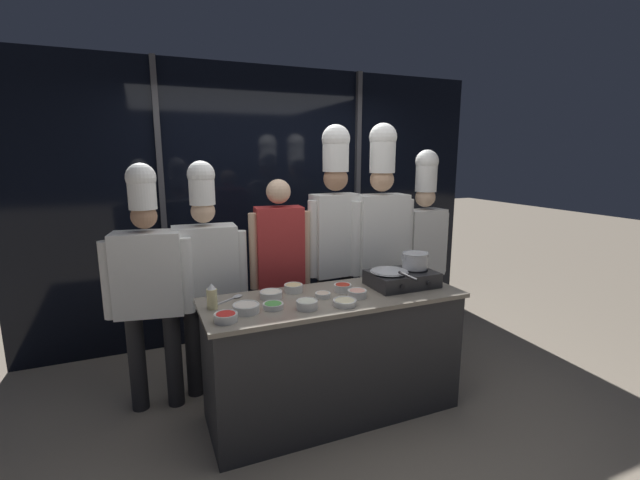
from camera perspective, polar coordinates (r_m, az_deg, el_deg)
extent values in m
plane|color=gray|center=(3.39, 1.77, -21.81)|extent=(24.00, 24.00, 0.00)
cube|color=black|center=(4.40, -7.00, 4.68)|extent=(4.73, 0.04, 2.70)
cube|color=#47474C|center=(4.19, -20.19, 3.74)|extent=(0.05, 0.05, 2.70)
cube|color=#47474C|center=(4.73, 4.99, 5.18)|extent=(0.05, 0.05, 2.70)
cube|color=#2D2D30|center=(3.18, 1.82, -15.31)|extent=(1.76, 0.63, 0.86)
cube|color=gray|center=(3.00, 1.87, -7.71)|extent=(1.82, 0.66, 0.03)
cube|color=#28282B|center=(3.26, 10.84, -5.07)|extent=(0.49, 0.34, 0.11)
cylinder|color=black|center=(3.19, 9.20, -4.28)|extent=(0.19, 0.19, 0.01)
cylinder|color=black|center=(3.06, 10.96, -6.19)|extent=(0.03, 0.01, 0.03)
cylinder|color=black|center=(3.31, 12.50, -3.82)|extent=(0.19, 0.19, 0.01)
cylinder|color=black|center=(3.19, 14.32, -5.64)|extent=(0.03, 0.01, 0.03)
cylinder|color=#ADAFB5|center=(3.19, 9.21, -4.10)|extent=(0.27, 0.27, 0.01)
cone|color=#ADAFB5|center=(3.18, 9.22, -3.82)|extent=(0.28, 0.28, 0.04)
cylinder|color=black|center=(2.99, 11.66, -4.75)|extent=(0.02, 0.21, 0.02)
cylinder|color=#B7BABF|center=(3.29, 12.54, -2.74)|extent=(0.19, 0.19, 0.12)
torus|color=#B7BABF|center=(3.28, 12.59, -1.75)|extent=(0.19, 0.19, 0.01)
torus|color=#B7BABF|center=(3.23, 11.05, -2.28)|extent=(0.01, 0.05, 0.05)
torus|color=#B7BABF|center=(3.34, 14.04, -1.93)|extent=(0.01, 0.05, 0.05)
cylinder|color=beige|center=(2.82, -14.20, -7.63)|extent=(0.07, 0.07, 0.13)
cone|color=white|center=(2.80, -14.29, -6.00)|extent=(0.06, 0.06, 0.04)
cylinder|color=white|center=(2.73, -9.83, -9.00)|extent=(0.17, 0.17, 0.05)
torus|color=white|center=(2.72, -9.84, -8.50)|extent=(0.17, 0.17, 0.01)
cylinder|color=silver|center=(2.72, -9.84, -8.73)|extent=(0.14, 0.14, 0.03)
cylinder|color=white|center=(2.75, -1.75, -8.63)|extent=(0.14, 0.14, 0.05)
torus|color=white|center=(2.74, -1.75, -8.12)|extent=(0.14, 0.14, 0.01)
cylinder|color=silver|center=(2.75, -1.75, -8.36)|extent=(0.11, 0.11, 0.03)
cylinder|color=white|center=(3.08, -3.56, -6.44)|extent=(0.13, 0.13, 0.05)
torus|color=white|center=(3.07, -3.57, -5.98)|extent=(0.13, 0.13, 0.01)
cylinder|color=#E0C689|center=(3.08, -3.57, -6.20)|extent=(0.11, 0.11, 0.03)
cylinder|color=white|center=(2.98, 4.98, -7.16)|extent=(0.13, 0.13, 0.05)
torus|color=white|center=(2.97, 4.99, -6.73)|extent=(0.13, 0.13, 0.01)
cylinder|color=#EAA893|center=(2.97, 4.98, -6.93)|extent=(0.11, 0.11, 0.03)
cylinder|color=white|center=(2.61, -12.44, -10.07)|extent=(0.14, 0.14, 0.05)
torus|color=white|center=(2.61, -12.47, -9.59)|extent=(0.14, 0.14, 0.01)
cylinder|color=red|center=(2.61, -12.46, -9.81)|extent=(0.11, 0.11, 0.03)
cylinder|color=white|center=(2.97, -6.55, -7.26)|extent=(0.15, 0.15, 0.04)
torus|color=white|center=(2.96, -6.56, -6.87)|extent=(0.16, 0.16, 0.01)
cylinder|color=silver|center=(2.97, -6.56, -7.05)|extent=(0.13, 0.13, 0.02)
cylinder|color=white|center=(2.96, 0.37, -7.37)|extent=(0.10, 0.10, 0.03)
torus|color=white|center=(2.96, 0.37, -7.09)|extent=(0.11, 0.11, 0.01)
cylinder|color=beige|center=(2.96, 0.37, -7.21)|extent=(0.09, 0.09, 0.02)
cylinder|color=white|center=(3.09, 3.04, -6.42)|extent=(0.12, 0.12, 0.05)
torus|color=white|center=(3.08, 3.05, -5.97)|extent=(0.13, 0.13, 0.01)
cylinder|color=#B22D1E|center=(3.08, 3.04, -6.18)|extent=(0.10, 0.10, 0.03)
cylinder|color=white|center=(2.78, -6.27, -8.74)|extent=(0.13, 0.13, 0.03)
torus|color=white|center=(2.77, -6.27, -8.43)|extent=(0.13, 0.13, 0.01)
cylinder|color=#4C9E47|center=(2.77, -6.27, -8.56)|extent=(0.11, 0.11, 0.02)
cylinder|color=white|center=(2.82, 3.30, -8.35)|extent=(0.15, 0.15, 0.03)
torus|color=white|center=(2.81, 3.30, -8.03)|extent=(0.16, 0.16, 0.01)
cylinder|color=beige|center=(2.82, 3.30, -8.17)|extent=(0.13, 0.13, 0.02)
cube|color=#B2B5BA|center=(2.94, -12.66, -8.04)|extent=(0.15, 0.11, 0.01)
ellipsoid|color=#B2B5BA|center=(3.02, -10.93, -7.37)|extent=(0.09, 0.09, 0.02)
cylinder|color=#232326|center=(3.46, -18.91, -14.74)|extent=(0.12, 0.12, 0.73)
cylinder|color=#232326|center=(3.50, -23.18, -14.77)|extent=(0.12, 0.12, 0.73)
cube|color=white|center=(3.25, -21.89, -4.15)|extent=(0.49, 0.31, 0.59)
cylinder|color=white|center=(3.19, -17.37, -4.54)|extent=(0.09, 0.09, 0.55)
cylinder|color=white|center=(3.27, -26.43, -4.83)|extent=(0.09, 0.09, 0.55)
sphere|color=#A87A5B|center=(3.17, -22.43, 2.95)|extent=(0.18, 0.18, 0.18)
cylinder|color=white|center=(3.16, -22.64, 5.74)|extent=(0.18, 0.18, 0.21)
sphere|color=white|center=(3.15, -22.79, 7.68)|extent=(0.20, 0.20, 0.20)
cylinder|color=#232326|center=(3.57, -12.32, -13.52)|extent=(0.12, 0.12, 0.74)
cylinder|color=#232326|center=(3.55, -16.51, -13.87)|extent=(0.12, 0.12, 0.74)
cube|color=white|center=(3.34, -14.97, -3.24)|extent=(0.47, 0.27, 0.60)
cylinder|color=white|center=(3.34, -10.46, -3.44)|extent=(0.09, 0.09, 0.55)
cylinder|color=white|center=(3.30, -19.39, -4.08)|extent=(0.09, 0.09, 0.55)
sphere|color=beige|center=(3.26, -15.34, 3.72)|extent=(0.18, 0.18, 0.18)
cylinder|color=white|center=(3.24, -15.48, 6.48)|extent=(0.18, 0.18, 0.22)
sphere|color=white|center=(3.24, -15.59, 8.40)|extent=(0.20, 0.20, 0.20)
cylinder|color=#2D3856|center=(3.65, -3.61, -12.13)|extent=(0.10, 0.10, 0.80)
cylinder|color=#2D3856|center=(3.61, -6.83, -12.44)|extent=(0.10, 0.10, 0.80)
cube|color=#B72D2D|center=(3.41, -5.43, -1.02)|extent=(0.39, 0.23, 0.65)
cylinder|color=beige|center=(3.43, -1.93, -1.09)|extent=(0.07, 0.07, 0.60)
cylinder|color=beige|center=(3.35, -8.80, -1.52)|extent=(0.07, 0.07, 0.60)
sphere|color=beige|center=(3.34, -5.57, 6.45)|extent=(0.19, 0.19, 0.19)
cylinder|color=#232326|center=(3.85, 3.42, -10.51)|extent=(0.10, 0.10, 0.85)
cylinder|color=#232326|center=(3.75, 0.45, -11.06)|extent=(0.10, 0.10, 0.85)
cube|color=white|center=(3.58, 2.04, 0.67)|extent=(0.40, 0.22, 0.69)
cylinder|color=white|center=(3.66, 5.34, 0.67)|extent=(0.08, 0.08, 0.63)
cylinder|color=white|center=(3.46, -0.98, 0.09)|extent=(0.08, 0.08, 0.63)
sphere|color=#A87A5B|center=(3.52, 2.09, 8.19)|extent=(0.20, 0.20, 0.20)
cylinder|color=white|center=(3.52, 2.11, 11.21)|extent=(0.21, 0.21, 0.26)
sphere|color=white|center=(3.52, 2.13, 13.32)|extent=(0.23, 0.23, 0.23)
cylinder|color=#2D3856|center=(3.97, 9.31, -9.98)|extent=(0.12, 0.12, 0.84)
cylinder|color=#2D3856|center=(3.86, 6.12, -10.53)|extent=(0.12, 0.12, 0.84)
cube|color=white|center=(3.70, 8.05, 0.77)|extent=(0.45, 0.25, 0.68)
cylinder|color=white|center=(3.80, 11.58, 0.66)|extent=(0.09, 0.09, 0.63)
cylinder|color=white|center=(3.56, 4.82, 0.15)|extent=(0.09, 0.09, 0.63)
sphere|color=tan|center=(3.65, 8.25, 7.98)|extent=(0.20, 0.20, 0.20)
cylinder|color=white|center=(3.64, 8.35, 11.14)|extent=(0.21, 0.21, 0.29)
sphere|color=white|center=(3.64, 8.41, 13.43)|extent=(0.23, 0.23, 0.23)
cylinder|color=#4C4C51|center=(4.29, 14.24, -9.15)|extent=(0.10, 0.10, 0.75)
cylinder|color=#4C4C51|center=(4.16, 12.02, -9.72)|extent=(0.10, 0.10, 0.75)
cube|color=white|center=(4.04, 13.58, -0.33)|extent=(0.40, 0.23, 0.61)
cylinder|color=white|center=(4.16, 16.11, -0.31)|extent=(0.08, 0.08, 0.56)
cylinder|color=white|center=(3.88, 11.46, -0.92)|extent=(0.08, 0.08, 0.56)
sphere|color=beige|center=(3.98, 13.86, 5.57)|extent=(0.18, 0.18, 0.18)
cylinder|color=white|center=(3.96, 13.99, 8.21)|extent=(0.19, 0.19, 0.27)
sphere|color=white|center=(3.96, 14.08, 10.14)|extent=(0.20, 0.20, 0.20)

